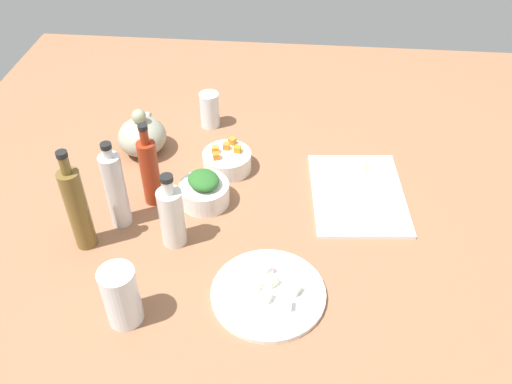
% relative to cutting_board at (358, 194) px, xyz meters
% --- Properties ---
extents(tabletop, '(1.90, 1.90, 0.03)m').
position_rel_cutting_board_xyz_m(tabletop, '(-0.07, 0.26, -0.02)').
color(tabletop, '#915F42').
rests_on(tabletop, ground).
extents(cutting_board, '(0.34, 0.27, 0.01)m').
position_rel_cutting_board_xyz_m(cutting_board, '(0.00, 0.00, 0.00)').
color(cutting_board, white).
rests_on(cutting_board, tabletop).
extents(plate_tofu, '(0.25, 0.25, 0.01)m').
position_rel_cutting_board_xyz_m(plate_tofu, '(-0.35, 0.21, 0.00)').
color(plate_tofu, white).
rests_on(plate_tofu, tabletop).
extents(bowl_greens, '(0.13, 0.13, 0.06)m').
position_rel_cutting_board_xyz_m(bowl_greens, '(-0.06, 0.40, 0.02)').
color(bowl_greens, white).
rests_on(bowl_greens, tabletop).
extents(bowl_carrots, '(0.13, 0.13, 0.05)m').
position_rel_cutting_board_xyz_m(bowl_carrots, '(0.08, 0.36, 0.02)').
color(bowl_carrots, white).
rests_on(bowl_carrots, tabletop).
extents(teapot, '(0.16, 0.14, 0.14)m').
position_rel_cutting_board_xyz_m(teapot, '(0.14, 0.61, 0.05)').
color(teapot, '#989A86').
rests_on(teapot, tabletop).
extents(bottle_0, '(0.05, 0.05, 0.24)m').
position_rel_cutting_board_xyz_m(bottle_0, '(-0.15, 0.59, 0.10)').
color(bottle_0, silver).
rests_on(bottle_0, tabletop).
extents(bottle_1, '(0.06, 0.06, 0.20)m').
position_rel_cutting_board_xyz_m(bottle_1, '(-0.21, 0.45, 0.08)').
color(bottle_1, silver).
rests_on(bottle_1, tabletop).
extents(bottle_2, '(0.05, 0.05, 0.24)m').
position_rel_cutting_board_xyz_m(bottle_2, '(-0.07, 0.53, 0.09)').
color(bottle_2, maroon).
rests_on(bottle_2, tabletop).
extents(bottle_3, '(0.05, 0.05, 0.27)m').
position_rel_cutting_board_xyz_m(bottle_3, '(-0.24, 0.66, 0.11)').
color(bottle_3, brown).
rests_on(bottle_3, tabletop).
extents(drinking_glass_0, '(0.07, 0.07, 0.14)m').
position_rel_cutting_board_xyz_m(drinking_glass_0, '(-0.44, 0.50, 0.07)').
color(drinking_glass_0, white).
rests_on(drinking_glass_0, tabletop).
extents(drinking_glass_1, '(0.06, 0.06, 0.11)m').
position_rel_cutting_board_xyz_m(drinking_glass_1, '(0.29, 0.44, 0.05)').
color(drinking_glass_1, white).
rests_on(drinking_glass_1, tabletop).
extents(carrot_cube_0, '(0.02, 0.02, 0.02)m').
position_rel_cutting_board_xyz_m(carrot_cube_0, '(0.09, 0.33, 0.06)').
color(carrot_cube_0, orange).
rests_on(carrot_cube_0, bowl_carrots).
extents(carrot_cube_1, '(0.02, 0.02, 0.02)m').
position_rel_cutting_board_xyz_m(carrot_cube_1, '(0.08, 0.39, 0.06)').
color(carrot_cube_1, orange).
rests_on(carrot_cube_1, bowl_carrots).
extents(carrot_cube_2, '(0.02, 0.02, 0.02)m').
position_rel_cutting_board_xyz_m(carrot_cube_2, '(0.13, 0.35, 0.06)').
color(carrot_cube_2, orange).
rests_on(carrot_cube_2, bowl_carrots).
extents(carrot_cube_3, '(0.02, 0.02, 0.02)m').
position_rel_cutting_board_xyz_m(carrot_cube_3, '(0.05, 0.38, 0.06)').
color(carrot_cube_3, orange).
rests_on(carrot_cube_3, bowl_carrots).
extents(carrot_cube_4, '(0.02, 0.02, 0.02)m').
position_rel_cutting_board_xyz_m(carrot_cube_4, '(0.10, 0.36, 0.06)').
color(carrot_cube_4, orange).
rests_on(carrot_cube_4, bowl_carrots).
extents(chopped_greens_mound, '(0.12, 0.11, 0.03)m').
position_rel_cutting_board_xyz_m(chopped_greens_mound, '(-0.06, 0.40, 0.07)').
color(chopped_greens_mound, '#296226').
rests_on(chopped_greens_mound, bowl_greens).
extents(tofu_cube_0, '(0.03, 0.03, 0.02)m').
position_rel_cutting_board_xyz_m(tofu_cube_0, '(-0.33, 0.20, 0.02)').
color(tofu_cube_0, white).
rests_on(tofu_cube_0, plate_tofu).
extents(tofu_cube_1, '(0.03, 0.03, 0.02)m').
position_rel_cutting_board_xyz_m(tofu_cube_1, '(-0.38, 0.21, 0.02)').
color(tofu_cube_1, white).
rests_on(tofu_cube_1, plate_tofu).
extents(tofu_cube_2, '(0.03, 0.03, 0.02)m').
position_rel_cutting_board_xyz_m(tofu_cube_2, '(-0.35, 0.24, 0.02)').
color(tofu_cube_2, white).
rests_on(tofu_cube_2, plate_tofu).
extents(tofu_cube_3, '(0.03, 0.03, 0.02)m').
position_rel_cutting_board_xyz_m(tofu_cube_3, '(-0.35, 0.15, 0.02)').
color(tofu_cube_3, white).
rests_on(tofu_cube_3, plate_tofu).
extents(tofu_cube_4, '(0.02, 0.02, 0.02)m').
position_rel_cutting_board_xyz_m(tofu_cube_4, '(-0.39, 0.17, 0.02)').
color(tofu_cube_4, white).
rests_on(tofu_cube_4, plate_tofu).
extents(tofu_cube_5, '(0.03, 0.03, 0.02)m').
position_rel_cutting_board_xyz_m(tofu_cube_5, '(-0.30, 0.22, 0.02)').
color(tofu_cube_5, white).
rests_on(tofu_cube_5, plate_tofu).
extents(dumpling_0, '(0.07, 0.07, 0.02)m').
position_rel_cutting_board_xyz_m(dumpling_0, '(0.03, -0.01, 0.02)').
color(dumpling_0, beige).
rests_on(dumpling_0, cutting_board).
extents(dumpling_1, '(0.06, 0.06, 0.03)m').
position_rel_cutting_board_xyz_m(dumpling_1, '(0.10, -0.01, 0.02)').
color(dumpling_1, beige).
rests_on(dumpling_1, cutting_board).
extents(dumpling_2, '(0.05, 0.06, 0.03)m').
position_rel_cutting_board_xyz_m(dumpling_2, '(-0.07, -0.06, 0.02)').
color(dumpling_2, beige).
rests_on(dumpling_2, cutting_board).
extents(dumpling_3, '(0.06, 0.06, 0.02)m').
position_rel_cutting_board_xyz_m(dumpling_3, '(0.07, 0.06, 0.02)').
color(dumpling_3, beige).
rests_on(dumpling_3, cutting_board).
extents(dumpling_4, '(0.07, 0.06, 0.02)m').
position_rel_cutting_board_xyz_m(dumpling_4, '(-0.05, 0.02, 0.02)').
color(dumpling_4, beige).
rests_on(dumpling_4, cutting_board).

